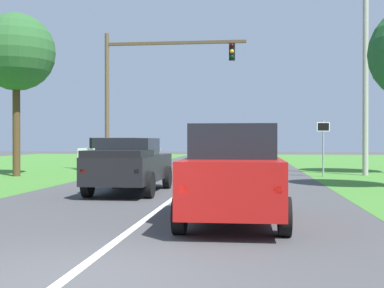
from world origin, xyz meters
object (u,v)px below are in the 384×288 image
(keep_moving_sign, at_px, (323,140))
(pickup_truck_lead, at_px, (130,164))
(red_suv_near, at_px, (234,172))
(utility_pole_right, at_px, (366,79))
(crossing_suv_far, at_px, (119,153))
(traffic_light, at_px, (143,80))
(extra_tree_1, at_px, (16,53))

(keep_moving_sign, bearing_deg, pickup_truck_lead, -131.85)
(red_suv_near, bearing_deg, utility_pole_right, 68.52)
(keep_moving_sign, xyz_separation_m, crossing_suv_far, (-11.26, 5.00, -0.76))
(pickup_truck_lead, xyz_separation_m, utility_pole_right, (9.62, 9.60, 3.82))
(traffic_light, height_order, extra_tree_1, extra_tree_1)
(extra_tree_1, bearing_deg, traffic_light, 35.69)
(keep_moving_sign, distance_m, extra_tree_1, 15.35)
(red_suv_near, bearing_deg, crossing_suv_far, 111.59)
(keep_moving_sign, distance_m, utility_pole_right, 3.99)
(keep_moving_sign, bearing_deg, utility_pole_right, 31.08)
(red_suv_near, relative_size, utility_pole_right, 0.48)
(red_suv_near, xyz_separation_m, keep_moving_sign, (3.78, 13.92, 0.67))
(traffic_light, distance_m, extra_tree_1, 6.73)
(pickup_truck_lead, xyz_separation_m, crossing_suv_far, (-3.87, 13.25, 0.04))
(pickup_truck_lead, bearing_deg, red_suv_near, -57.46)
(traffic_light, bearing_deg, keep_moving_sign, -15.89)
(traffic_light, distance_m, keep_moving_sign, 10.20)
(red_suv_near, height_order, keep_moving_sign, keep_moving_sign)
(traffic_light, distance_m, utility_pole_right, 11.59)
(pickup_truck_lead, relative_size, utility_pole_right, 0.53)
(crossing_suv_far, height_order, extra_tree_1, extra_tree_1)
(utility_pole_right, bearing_deg, red_suv_near, -111.48)
(pickup_truck_lead, relative_size, keep_moving_sign, 1.86)
(traffic_light, bearing_deg, crossing_suv_far, 130.10)
(pickup_truck_lead, bearing_deg, utility_pole_right, 44.93)
(crossing_suv_far, bearing_deg, pickup_truck_lead, -73.73)
(utility_pole_right, distance_m, extra_tree_1, 17.17)
(red_suv_near, height_order, extra_tree_1, extra_tree_1)
(keep_moving_sign, xyz_separation_m, extra_tree_1, (-14.70, -1.25, 4.23))
(pickup_truck_lead, xyz_separation_m, traffic_light, (-1.89, 10.90, 4.12))
(pickup_truck_lead, distance_m, extra_tree_1, 11.30)
(red_suv_near, relative_size, extra_tree_1, 0.58)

